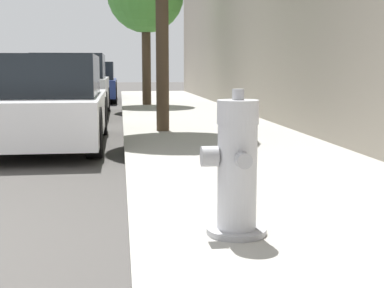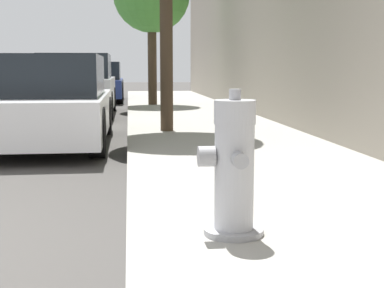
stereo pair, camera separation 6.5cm
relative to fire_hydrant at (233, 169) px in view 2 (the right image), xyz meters
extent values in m
cube|color=#99968E|center=(0.72, 0.19, -0.47)|extent=(2.72, 40.00, 0.14)
cylinder|color=#97979C|center=(0.00, 0.00, -0.38)|extent=(0.36, 0.36, 0.04)
cylinder|color=#B2B2B7|center=(0.00, 0.00, -0.04)|extent=(0.23, 0.23, 0.63)
cylinder|color=#B2B2B7|center=(0.00, 0.00, 0.34)|extent=(0.25, 0.25, 0.14)
cylinder|color=#97979C|center=(0.00, 0.00, 0.44)|extent=(0.07, 0.07, 0.06)
cylinder|color=#97979C|center=(0.00, -0.16, 0.08)|extent=(0.09, 0.08, 0.09)
cylinder|color=#97979C|center=(0.00, 0.16, 0.08)|extent=(0.09, 0.08, 0.09)
cylinder|color=#97979C|center=(-0.16, 0.00, 0.08)|extent=(0.10, 0.12, 0.12)
cube|color=silver|center=(-1.81, 4.93, -0.07)|extent=(1.75, 3.83, 0.57)
cube|color=black|center=(-1.81, 4.78, 0.49)|extent=(1.61, 2.11, 0.56)
cylinder|color=black|center=(-2.60, 6.12, -0.21)|extent=(0.20, 0.65, 0.65)
cylinder|color=black|center=(-1.01, 6.12, -0.21)|extent=(0.20, 0.65, 0.65)
cylinder|color=black|center=(-1.01, 3.75, -0.21)|extent=(0.20, 0.65, 0.65)
cube|color=#B7B7BC|center=(-1.81, 10.01, 0.00)|extent=(1.67, 3.96, 0.73)
cube|color=black|center=(-1.81, 9.85, 0.64)|extent=(1.54, 2.18, 0.56)
cylinder|color=black|center=(-2.57, 11.23, -0.23)|extent=(0.20, 0.62, 0.62)
cylinder|color=black|center=(-1.06, 11.23, -0.23)|extent=(0.20, 0.62, 0.62)
cylinder|color=black|center=(-2.57, 8.78, -0.23)|extent=(0.20, 0.62, 0.62)
cylinder|color=black|center=(-1.06, 8.78, -0.23)|extent=(0.20, 0.62, 0.62)
cube|color=navy|center=(-1.71, 15.52, -0.06)|extent=(1.79, 4.36, 0.56)
cube|color=black|center=(-1.71, 15.34, 0.50)|extent=(1.64, 2.40, 0.58)
cylinder|color=black|center=(-2.52, 16.87, -0.19)|extent=(0.20, 0.70, 0.70)
cylinder|color=black|center=(-0.90, 16.87, -0.19)|extent=(0.20, 0.70, 0.70)
cylinder|color=black|center=(-2.52, 14.16, -0.19)|extent=(0.20, 0.70, 0.70)
cylinder|color=black|center=(-0.90, 14.16, -0.19)|extent=(0.20, 0.70, 0.70)
cylinder|color=#423323|center=(-0.01, 5.39, 0.92)|extent=(0.20, 0.20, 2.64)
cylinder|color=#423323|center=(0.04, 11.55, 0.74)|extent=(0.24, 0.24, 2.28)
camera|label=1|loc=(-0.67, -3.05, 0.59)|focal=50.00mm
camera|label=2|loc=(-0.61, -3.05, 0.59)|focal=50.00mm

